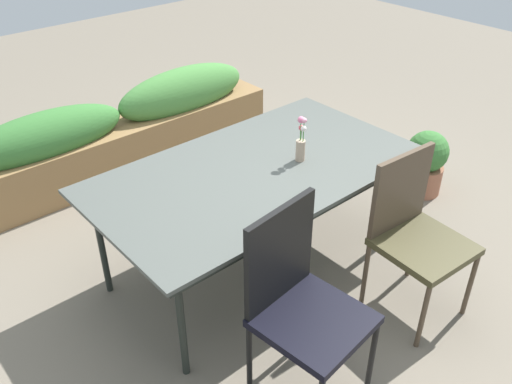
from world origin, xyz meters
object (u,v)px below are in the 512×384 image
(dining_table, at_px, (256,174))
(flower_vase, at_px, (301,142))
(potted_plant, at_px, (426,162))
(chair_near_right, at_px, (414,228))
(planter_box, at_px, (123,132))
(chair_near_left, at_px, (300,298))

(dining_table, height_order, flower_vase, flower_vase)
(flower_vase, bearing_deg, potted_plant, -3.91)
(chair_near_right, height_order, potted_plant, chair_near_right)
(dining_table, distance_m, planter_box, 1.63)
(chair_near_left, bearing_deg, potted_plant, -168.71)
(dining_table, relative_size, potted_plant, 3.78)
(dining_table, xyz_separation_m, chair_near_right, (0.43, -0.80, -0.15))
(dining_table, distance_m, chair_near_left, 0.92)
(dining_table, height_order, potted_plant, dining_table)
(dining_table, xyz_separation_m, planter_box, (-0.01, 1.59, -0.34))
(chair_near_left, distance_m, flower_vase, 1.02)
(dining_table, relative_size, chair_near_right, 2.04)
(dining_table, distance_m, potted_plant, 1.59)
(chair_near_left, relative_size, potted_plant, 1.97)
(planter_box, relative_size, potted_plant, 5.30)
(chair_near_right, xyz_separation_m, flower_vase, (-0.17, 0.71, 0.30))
(planter_box, bearing_deg, chair_near_left, -100.18)
(chair_near_left, distance_m, potted_plant, 2.08)
(planter_box, xyz_separation_m, potted_plant, (1.53, -1.78, -0.08))
(chair_near_left, xyz_separation_m, chair_near_right, (0.87, -0.00, -0.03))
(chair_near_right, bearing_deg, chair_near_left, 4.04)
(potted_plant, bearing_deg, chair_near_right, -150.45)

